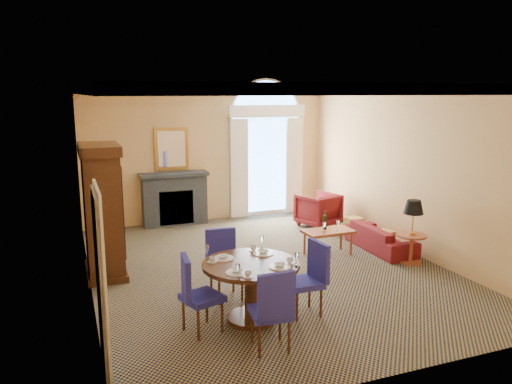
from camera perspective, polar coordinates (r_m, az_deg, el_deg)
name	(u,v)px	position (r m, az deg, el deg)	size (l,w,h in m)	color
ground	(266,268)	(9.11, 1.14, -8.63)	(7.50, 7.50, 0.00)	#13133C
room_envelope	(251,126)	(9.19, -0.52, 7.60)	(6.04, 7.52, 3.45)	#E1B06B
armoire	(103,213)	(8.88, -17.13, -2.31)	(0.65, 1.15, 2.27)	#3B1E0D
dining_table	(251,278)	(6.91, -0.59, -9.83)	(1.33, 1.33, 1.04)	#3B1E0D
dining_chair_north	(224,259)	(7.72, -3.73, -7.64)	(0.50, 0.52, 1.06)	navy
dining_chair_south	(273,306)	(6.12, 1.98, -12.88)	(0.52, 0.52, 1.06)	navy
dining_chair_east	(311,273)	(7.16, 6.29, -9.23)	(0.51, 0.50, 1.06)	navy
dining_chair_west	(195,290)	(6.62, -7.03, -11.01)	(0.59, 0.59, 1.06)	navy
sofa	(381,237)	(10.34, 14.06, -5.06)	(1.71, 0.67, 0.50)	maroon
armchair	(318,210)	(11.84, 7.10, -2.02)	(0.83, 0.86, 0.78)	maroon
coffee_table	(328,232)	(9.78, 8.24, -4.53)	(0.98, 0.56, 0.85)	#A75232
side_table	(413,223)	(9.56, 17.46, -3.45)	(0.55, 0.55, 1.17)	#A75232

